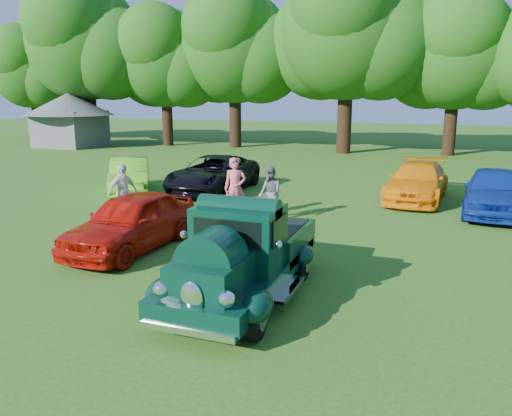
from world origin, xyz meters
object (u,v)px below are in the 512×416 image
(back_car_blue, at_px, (494,191))
(back_car_lime, at_px, (130,176))
(gazebo, at_px, (69,114))
(hero_pickup, at_px, (244,257))
(spectator_grey, at_px, (270,194))
(red_convertible, at_px, (131,221))
(spectator_white, at_px, (123,192))
(back_car_black, at_px, (213,174))
(spectator_pink, at_px, (235,188))
(back_car_orange, at_px, (417,182))

(back_car_blue, bearing_deg, back_car_lime, -171.38)
(back_car_blue, height_order, gazebo, gazebo)
(hero_pickup, distance_m, spectator_grey, 5.95)
(red_convertible, bearing_deg, spectator_white, 130.58)
(gazebo, bearing_deg, back_car_blue, -24.92)
(back_car_blue, xyz_separation_m, gazebo, (-27.49, 12.77, 1.65))
(back_car_black, height_order, gazebo, gazebo)
(red_convertible, height_order, spectator_white, spectator_white)
(back_car_lime, bearing_deg, back_car_black, -5.85)
(back_car_black, bearing_deg, red_convertible, -79.50)
(back_car_black, bearing_deg, spectator_grey, -45.05)
(spectator_pink, distance_m, spectator_white, 3.43)
(red_convertible, distance_m, back_car_orange, 10.78)
(back_car_orange, xyz_separation_m, back_car_blue, (2.42, -1.46, 0.07))
(hero_pickup, bearing_deg, red_convertible, 153.93)
(red_convertible, bearing_deg, back_car_lime, 126.28)
(back_car_black, height_order, spectator_pink, spectator_pink)
(spectator_pink, relative_size, gazebo, 0.30)
(hero_pickup, distance_m, back_car_black, 10.75)
(red_convertible, bearing_deg, back_car_black, 101.77)
(back_car_orange, relative_size, gazebo, 0.73)
(gazebo, bearing_deg, back_car_lime, -43.66)
(red_convertible, xyz_separation_m, spectator_grey, (2.30, 3.95, 0.12))
(back_car_lime, height_order, gazebo, gazebo)
(spectator_pink, relative_size, spectator_grey, 1.13)
(back_car_orange, height_order, gazebo, gazebo)
(hero_pickup, xyz_separation_m, back_car_blue, (5.08, 9.05, -0.03))
(spectator_white, bearing_deg, back_car_orange, -33.11)
(hero_pickup, height_order, back_car_orange, hero_pickup)
(back_car_orange, xyz_separation_m, spectator_grey, (-4.09, -4.74, 0.16))
(spectator_pink, bearing_deg, spectator_white, -179.98)
(hero_pickup, height_order, back_car_black, hero_pickup)
(back_car_orange, bearing_deg, red_convertible, -121.49)
(gazebo, bearing_deg, spectator_white, -46.40)
(back_car_lime, distance_m, back_car_blue, 13.11)
(hero_pickup, relative_size, back_car_orange, 0.99)
(hero_pickup, relative_size, back_car_blue, 1.05)
(spectator_white, bearing_deg, spectator_pink, -44.68)
(red_convertible, relative_size, back_car_black, 0.83)
(back_car_orange, height_order, spectator_pink, spectator_pink)
(back_car_orange, relative_size, spectator_pink, 2.48)
(red_convertible, relative_size, spectator_pink, 2.21)
(back_car_orange, height_order, spectator_white, spectator_white)
(red_convertible, distance_m, gazebo, 27.42)
(back_car_lime, relative_size, spectator_pink, 2.16)
(back_car_orange, xyz_separation_m, gazebo, (-25.07, 11.31, 1.72))
(hero_pickup, bearing_deg, back_car_blue, 60.68)
(spectator_white, bearing_deg, gazebo, 63.12)
(red_convertible, bearing_deg, hero_pickup, -24.17)
(red_convertible, height_order, back_car_blue, back_car_blue)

